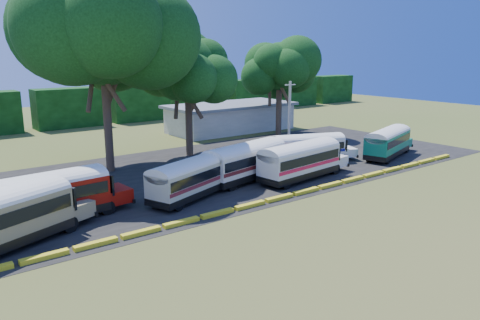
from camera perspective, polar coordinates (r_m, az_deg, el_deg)
ground at (r=35.96m, az=4.08°, el=-5.70°), size 160.00×160.00×0.00m
asphalt_strip at (r=45.75m, az=-4.95°, el=-1.56°), size 64.00×24.00×0.02m
curb at (r=36.62m, az=3.04°, el=-5.08°), size 53.70×0.45×0.30m
terminal_building at (r=69.37m, az=-1.13°, el=5.26°), size 19.00×9.00×4.00m
treeline_backdrop at (r=77.30m, az=-20.24°, el=6.00°), size 130.00×4.00×6.00m
bus_red at (r=34.49m, az=-22.75°, el=-3.99°), size 11.05×3.56×3.57m
bus_cream_west at (r=37.60m, az=-5.80°, el=-1.95°), size 10.17×5.71×3.27m
bus_cream_east at (r=42.43m, az=0.83°, el=0.07°), size 11.02×4.83×3.52m
bus_white_red at (r=43.12m, az=7.47°, el=0.16°), size 10.88×3.81×3.50m
bus_white_blue at (r=50.11m, az=8.50°, el=1.66°), size 9.48×5.40×3.05m
bus_teal at (r=54.35m, az=17.65°, el=2.26°), size 10.29×5.31×3.29m
tree_west at (r=46.65m, az=-16.49°, el=14.67°), size 13.42×13.42×18.20m
tree_center at (r=52.38m, az=-6.40°, el=10.92°), size 9.08×9.08×13.00m
tree_east at (r=65.24m, az=4.85°, el=11.26°), size 8.79×8.79×12.75m
utility_pole at (r=54.90m, az=6.04°, el=5.38°), size 1.60×0.30×8.20m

